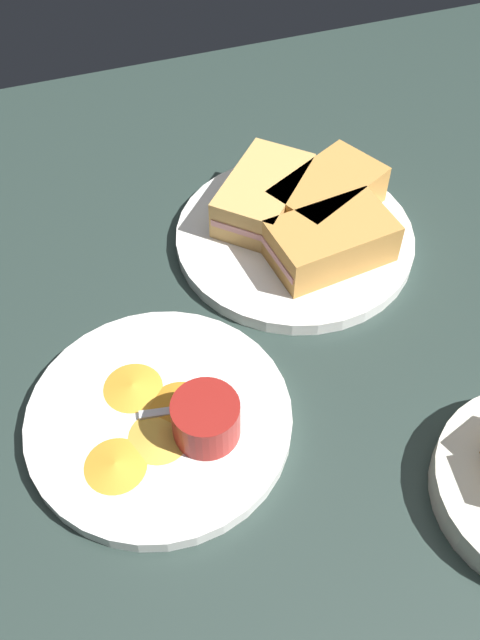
{
  "coord_description": "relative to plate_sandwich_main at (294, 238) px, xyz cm",
  "views": [
    {
      "loc": [
        23.75,
        40.67,
        57.67
      ],
      "look_at": [
        9.6,
        -1.32,
        3.0
      ],
      "focal_mm": 39.63,
      "sensor_mm": 36.0,
      "label": 1
    }
  ],
  "objects": [
    {
      "name": "sandwich_half_extra",
      "position": [
        2.19,
        -4.66,
        3.2
      ],
      "size": [
        14.41,
        14.7,
        4.8
      ],
      "color": "tan",
      "rests_on": "plate_sandwich_main"
    },
    {
      "name": "sandwich_half_near",
      "position": [
        -2.19,
        4.66,
        3.2
      ],
      "size": [
        14.02,
        9.15,
        4.8
      ],
      "color": "#C68C42",
      "rests_on": "plate_sandwich_main"
    },
    {
      "name": "sandwich_half_far",
      "position": [
        -4.66,
        -2.19,
        3.2
      ],
      "size": [
        15.04,
        12.7,
        4.8
      ],
      "color": "#C68C42",
      "rests_on": "plate_sandwich_main"
    },
    {
      "name": "ramekin_light_gravy",
      "position": [
        17.0,
        21.42,
        3.06
      ],
      "size": [
        6.14,
        6.14,
        4.22
      ],
      "color": "maroon",
      "rests_on": "plate_chips_companion"
    },
    {
      "name": "spoon_by_gravy_ramekin",
      "position": [
        15.63,
        19.2,
        1.16
      ],
      "size": [
        9.96,
        3.14,
        0.8
      ],
      "color": "silver",
      "rests_on": "plate_chips_companion"
    },
    {
      "name": "plate_chips_companion",
      "position": [
        20.72,
        18.33,
        0.0
      ],
      "size": [
        24.77,
        24.77,
        1.6
      ],
      "primitive_type": "cylinder",
      "color": "white",
      "rests_on": "ground_plane"
    },
    {
      "name": "ground_plane",
      "position": [
        0.76,
        12.48,
        -2.3
      ],
      "size": [
        110.0,
        110.0,
        3.0
      ],
      "primitive_type": "cube",
      "color": "#283833"
    },
    {
      "name": "plantain_chip_scatter",
      "position": [
        20.49,
        19.53,
        1.1
      ],
      "size": [
        15.8,
        14.33,
        0.6
      ],
      "color": "gold",
      "rests_on": "plate_chips_companion"
    },
    {
      "name": "plate_sandwich_main",
      "position": [
        0.0,
        0.0,
        0.0
      ],
      "size": [
        27.11,
        27.11,
        1.6
      ],
      "primitive_type": "cylinder",
      "color": "white",
      "rests_on": "ground_plane"
    },
    {
      "name": "ramekin_dark_sauce",
      "position": [
        1.69,
        -5.86,
        2.54
      ],
      "size": [
        7.49,
        7.49,
        3.2
      ],
      "color": "navy",
      "rests_on": "plate_sandwich_main"
    },
    {
      "name": "spoon_by_dark_ramekin",
      "position": [
        -0.66,
        -0.55,
        1.16
      ],
      "size": [
        5.36,
        9.61,
        0.8
      ],
      "color": "silver",
      "rests_on": "plate_sandwich_main"
    }
  ]
}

